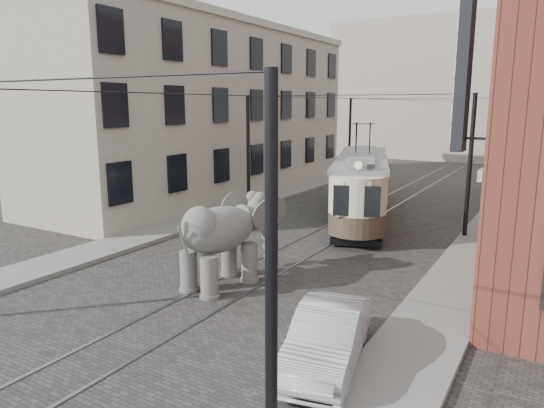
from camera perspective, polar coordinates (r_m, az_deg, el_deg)
The scene contains 10 objects.
ground at distance 18.59m, azimuth 1.76°, elevation -6.03°, with size 120.00×120.00×0.00m, color #3E3C3A.
tram_rails at distance 18.59m, azimuth 1.76°, elevation -6.00°, with size 1.54×80.00×0.02m, color slate, non-canonical shape.
sidewalk_right at distance 16.70m, azimuth 20.34°, elevation -8.52°, with size 2.00×60.00×0.15m, color slate.
sidewalk_left at distance 22.30m, azimuth -13.08°, elevation -3.17°, with size 2.00×60.00×0.15m, color slate.
stucco_building at distance 32.17m, azimuth -7.01°, elevation 10.27°, with size 7.00×24.00×10.00m, color #9F9184.
distant_block at distance 56.25m, azimuth 22.22°, elevation 11.98°, with size 28.00×10.00×14.00m, color #9F9184.
catenary at distance 22.49m, azimuth 7.50°, elevation 4.73°, with size 11.00×30.20×6.00m, color black, non-canonical shape.
tram at distance 25.10m, azimuth 10.22°, elevation 3.79°, with size 2.42×11.75×4.66m, color beige, non-canonical shape.
elephant at distance 15.39m, azimuth -6.04°, elevation -4.41°, with size 2.50×4.53×2.77m, color #5F5D58, non-canonical shape.
parked_car at distance 11.14m, azimuth 6.33°, elevation -14.87°, with size 1.37×3.88×1.28m, color #A6A6AA.
Camera 1 is at (8.49, -15.59, 5.54)m, focal length 32.97 mm.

